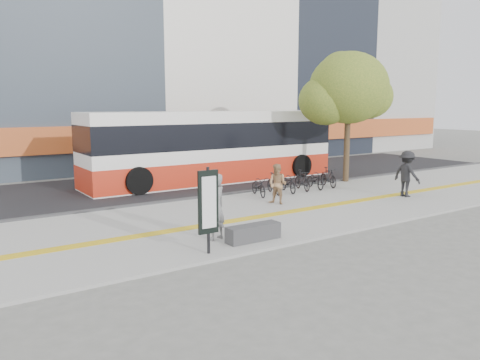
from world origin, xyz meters
TOP-DOWN VIEW (x-y plane):
  - ground at (0.00, 0.00)m, footprint 120.00×120.00m
  - sidewalk at (0.00, 1.50)m, footprint 40.00×7.00m
  - tactile_strip at (0.00, 1.00)m, footprint 40.00×0.45m
  - street at (0.00, 9.00)m, footprint 40.00×8.00m
  - curb at (0.00, 5.00)m, footprint 40.00×0.25m
  - bench at (-2.60, -1.20)m, footprint 1.60×0.45m
  - signboard at (-4.20, -1.51)m, footprint 0.55×0.10m
  - street_tree at (7.18, 4.82)m, footprint 4.40×3.80m
  - bus at (1.95, 8.50)m, footprint 12.85×3.05m
  - bicycle_row at (3.33, 4.00)m, footprint 4.81×1.61m
  - seated_woman at (-3.40, -0.52)m, footprint 0.77×0.62m
  - pedestrian_tan at (1.02, 2.29)m, footprint 0.83×0.91m
  - pedestrian_dark at (6.31, 0.53)m, footprint 0.73×1.23m

SIDE VIEW (x-z plane):
  - ground at x=0.00m, z-range 0.00..0.00m
  - street at x=0.00m, z-range 0.00..0.06m
  - sidewalk at x=0.00m, z-range 0.00..0.08m
  - curb at x=0.00m, z-range 0.00..0.14m
  - tactile_strip at x=0.00m, z-range 0.08..0.09m
  - bench at x=-2.60m, z-range 0.08..0.53m
  - bicycle_row at x=3.33m, z-range 0.06..0.94m
  - pedestrian_tan at x=1.02m, z-range 0.08..1.60m
  - seated_woman at x=-3.40m, z-range 0.08..1.93m
  - pedestrian_dark at x=6.31m, z-range 0.08..1.95m
  - signboard at x=-4.20m, z-range 0.27..2.47m
  - bus at x=1.95m, z-range -0.04..3.38m
  - street_tree at x=7.18m, z-range 1.36..7.67m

